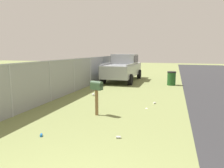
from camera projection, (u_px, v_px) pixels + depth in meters
The scene contains 9 objects.
mailbox at pixel (97, 88), 7.40m from camera, with size 0.33×0.50×1.27m.
pickup_truck at pixel (123, 67), 16.21m from camera, with size 5.41×2.28×2.09m.
trash_bin at pixel (171, 78), 14.09m from camera, with size 0.59×0.59×0.95m.
fence_section at pixel (63, 77), 10.60m from camera, with size 16.81×0.07×1.91m.
litter_cup_midfield_b at pixel (154, 103), 9.16m from camera, with size 0.08×0.08×0.10m, color white.
litter_can_near_hydrant at pixel (41, 135), 5.67m from camera, with size 0.07×0.07×0.12m, color blue.
litter_can_by_mailbox at pixel (118, 137), 5.53m from camera, with size 0.07×0.07×0.12m, color silver.
litter_bag_far_scatter at pixel (93, 95), 10.77m from camera, with size 0.14×0.14×0.14m, color silver.
litter_wrapper_midfield_a at pixel (146, 108), 8.43m from camera, with size 0.12×0.08×0.01m, color silver.
Camera 1 is at (-1.57, -1.30, 2.33)m, focal length 32.88 mm.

